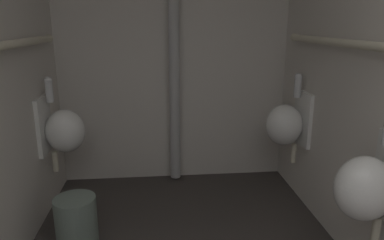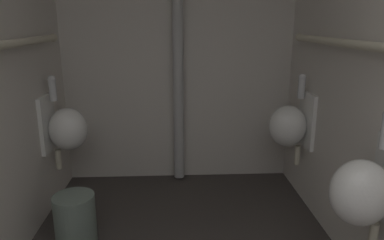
{
  "view_description": "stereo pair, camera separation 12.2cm",
  "coord_description": "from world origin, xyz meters",
  "views": [
    {
      "loc": [
        -0.16,
        0.19,
        1.47
      ],
      "look_at": [
        0.09,
        2.66,
        0.79
      ],
      "focal_mm": 33.73,
      "sensor_mm": 36.0,
      "label": 1
    },
    {
      "loc": [
        -0.04,
        0.19,
        1.47
      ],
      "look_at": [
        0.09,
        2.66,
        0.79
      ],
      "focal_mm": 33.73,
      "sensor_mm": 36.0,
      "label": 2
    }
  ],
  "objects": [
    {
      "name": "urinal_right_mid",
      "position": [
        0.9,
        1.76,
        0.66
      ],
      "size": [
        0.32,
        0.3,
        0.76
      ],
      "color": "white"
    },
    {
      "name": "standpipe_back_wall",
      "position": [
        0.0,
        3.4,
        1.26
      ],
      "size": [
        0.1,
        0.1,
        2.48
      ],
      "primitive_type": "cylinder",
      "color": "#B2B2B2",
      "rests_on": "ground"
    },
    {
      "name": "urinal_right_far",
      "position": [
        0.9,
        2.93,
        0.66
      ],
      "size": [
        0.32,
        0.3,
        0.76
      ],
      "color": "white"
    },
    {
      "name": "urinal_left_mid",
      "position": [
        -0.9,
        2.94,
        0.66
      ],
      "size": [
        0.32,
        0.3,
        0.76
      ],
      "color": "white"
    },
    {
      "name": "waste_bin",
      "position": [
        -0.72,
        2.39,
        0.18
      ],
      "size": [
        0.28,
        0.28,
        0.35
      ],
      "primitive_type": "cylinder",
      "color": "slate",
      "rests_on": "ground"
    },
    {
      "name": "wall_back",
      "position": [
        0.0,
        3.51,
        1.26
      ],
      "size": [
        2.2,
        0.06,
        2.53
      ],
      "primitive_type": "cube",
      "color": "silver",
      "rests_on": "ground"
    }
  ]
}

